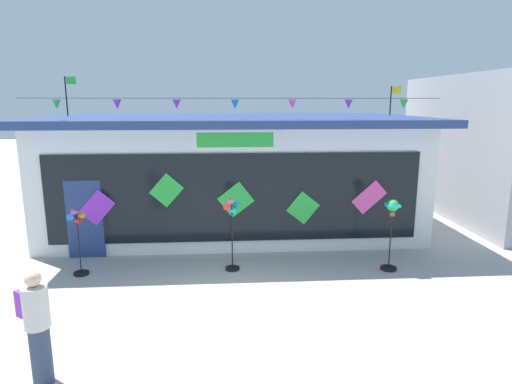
% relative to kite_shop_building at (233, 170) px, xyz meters
% --- Properties ---
extents(ground_plane, '(80.00, 80.00, 0.00)m').
position_rel_kite_shop_building_xyz_m(ground_plane, '(-0.21, -6.29, -1.76)').
color(ground_plane, '#ADAAA5').
extents(kite_shop_building, '(10.96, 6.73, 4.65)m').
position_rel_kite_shop_building_xyz_m(kite_shop_building, '(0.00, 0.00, 0.00)').
color(kite_shop_building, silver).
rests_on(kite_shop_building, ground_plane).
extents(wind_spinner_far_left, '(0.36, 0.34, 1.57)m').
position_rel_kite_shop_building_xyz_m(wind_spinner_far_left, '(-3.60, -4.08, -0.82)').
color(wind_spinner_far_left, black).
rests_on(wind_spinner_far_left, ground_plane).
extents(wind_spinner_left, '(0.40, 0.33, 1.76)m').
position_rel_kite_shop_building_xyz_m(wind_spinner_left, '(-0.11, -4.03, -0.60)').
color(wind_spinner_left, black).
rests_on(wind_spinner_left, ground_plane).
extents(wind_spinner_center_left, '(0.38, 0.38, 1.71)m').
position_rel_kite_shop_building_xyz_m(wind_spinner_center_left, '(3.58, -4.25, -0.57)').
color(wind_spinner_center_left, black).
rests_on(wind_spinner_center_left, ground_plane).
extents(person_near_camera, '(0.47, 0.44, 1.68)m').
position_rel_kite_shop_building_xyz_m(person_near_camera, '(-2.87, -8.01, -0.87)').
color(person_near_camera, '#333D56').
rests_on(person_near_camera, ground_plane).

